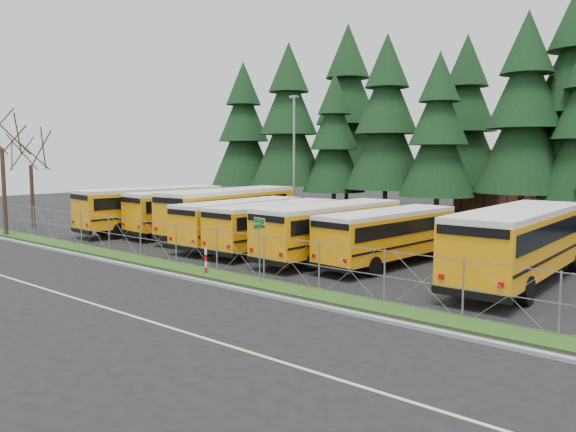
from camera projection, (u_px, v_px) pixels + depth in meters
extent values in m
plane|color=black|center=(247.00, 270.00, 26.60)|extent=(120.00, 120.00, 0.00)
cube|color=gray|center=(197.00, 280.00, 24.23)|extent=(50.00, 0.25, 0.12)
cube|color=#1C4313|center=(221.00, 276.00, 25.30)|extent=(50.00, 1.40, 0.06)
cube|color=beige|center=(95.00, 304.00, 20.50)|extent=(50.00, 0.12, 0.01)
cylinder|color=gray|center=(260.00, 251.00, 23.77)|extent=(0.06, 0.06, 2.80)
cube|color=#0C5A20|center=(259.00, 221.00, 23.64)|extent=(0.78, 0.23, 0.22)
cube|color=white|center=(259.00, 221.00, 23.64)|extent=(0.82, 0.23, 0.26)
cube|color=#0C5A20|center=(259.00, 226.00, 23.66)|extent=(0.16, 0.54, 0.18)
cylinder|color=#B20C0C|center=(206.00, 261.00, 25.74)|extent=(0.11, 0.11, 1.20)
cylinder|color=gray|center=(294.00, 161.00, 44.77)|extent=(0.20, 0.20, 10.00)
cube|color=gray|center=(294.00, 97.00, 44.23)|extent=(0.70, 0.35, 0.18)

